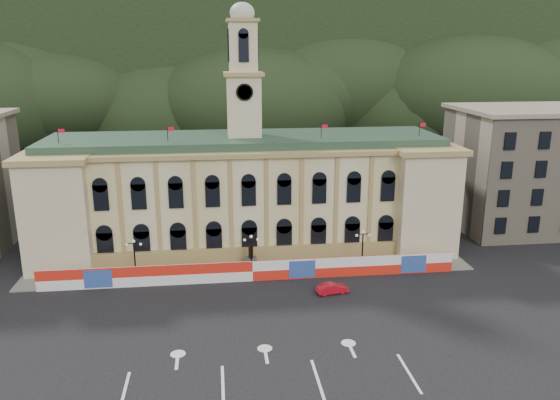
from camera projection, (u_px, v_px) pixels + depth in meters
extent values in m
plane|color=black|center=(264.00, 346.00, 51.40)|extent=(260.00, 260.00, 0.00)
cube|color=black|center=(225.00, 65.00, 169.86)|extent=(230.00, 70.00, 44.00)
cube|color=#595651|center=(352.00, 38.00, 152.62)|extent=(22.00, 8.00, 14.00)
cube|color=#595651|center=(42.00, 53.00, 142.21)|extent=(16.00, 7.00, 10.00)
cube|color=beige|center=(245.00, 197.00, 76.31)|extent=(55.00, 15.00, 14.00)
cube|color=#A68C51|center=(250.00, 256.00, 70.40)|extent=(56.00, 0.80, 2.40)
cube|color=#A68C51|center=(245.00, 145.00, 74.35)|extent=(56.20, 16.20, 0.60)
cube|color=#2D4B36|center=(244.00, 140.00, 74.17)|extent=(53.00, 13.00, 1.20)
cube|color=beige|center=(70.00, 204.00, 72.64)|extent=(8.00, 17.00, 14.00)
cube|color=beige|center=(410.00, 194.00, 78.06)|extent=(8.00, 17.00, 14.00)
cube|color=beige|center=(244.00, 106.00, 72.93)|extent=(4.40, 4.40, 8.00)
cube|color=#A68C51|center=(243.00, 74.00, 71.81)|extent=(5.20, 5.20, 0.50)
cube|color=beige|center=(243.00, 48.00, 70.93)|extent=(3.60, 3.60, 6.50)
cube|color=#A68C51|center=(242.00, 20.00, 70.02)|extent=(4.20, 4.20, 0.40)
cylinder|color=black|center=(245.00, 92.00, 70.20)|extent=(2.20, 0.20, 2.20)
ellipsoid|color=beige|center=(242.00, 13.00, 69.78)|extent=(3.20, 3.20, 2.72)
cube|color=tan|center=(524.00, 170.00, 83.60)|extent=(20.00, 16.00, 18.00)
cube|color=gray|center=(532.00, 109.00, 81.11)|extent=(21.00, 17.00, 0.60)
cube|color=red|center=(253.00, 271.00, 65.41)|extent=(50.00, 0.25, 2.50)
cube|color=#304FA2|center=(98.00, 279.00, 63.20)|extent=(3.20, 0.05, 2.20)
cube|color=#304FA2|center=(302.00, 269.00, 65.97)|extent=(3.20, 0.05, 2.20)
cube|color=#304FA2|center=(414.00, 264.00, 67.58)|extent=(3.20, 0.05, 2.20)
cube|color=slate|center=(251.00, 271.00, 68.36)|extent=(56.00, 5.50, 0.16)
cube|color=#595651|center=(251.00, 264.00, 68.38)|extent=(1.40, 1.40, 1.80)
cylinder|color=black|center=(251.00, 252.00, 67.92)|extent=(0.60, 0.60, 1.60)
sphere|color=black|center=(251.00, 245.00, 67.68)|extent=(0.44, 0.44, 0.44)
cylinder|color=black|center=(136.00, 279.00, 66.01)|extent=(0.44, 0.44, 0.30)
cylinder|color=black|center=(135.00, 261.00, 65.40)|extent=(0.18, 0.18, 4.80)
cube|color=black|center=(134.00, 243.00, 64.79)|extent=(1.60, 0.08, 0.08)
sphere|color=silver|center=(127.00, 245.00, 64.73)|extent=(0.36, 0.36, 0.36)
sphere|color=silver|center=(141.00, 244.00, 64.92)|extent=(0.36, 0.36, 0.36)
sphere|color=silver|center=(133.00, 241.00, 64.72)|extent=(0.40, 0.40, 0.40)
cylinder|color=black|center=(252.00, 273.00, 67.62)|extent=(0.44, 0.44, 0.30)
cylinder|color=black|center=(251.00, 256.00, 67.02)|extent=(0.18, 0.18, 4.80)
cube|color=black|center=(251.00, 239.00, 66.40)|extent=(1.60, 0.08, 0.08)
sphere|color=silver|center=(245.00, 240.00, 66.35)|extent=(0.36, 0.36, 0.36)
sphere|color=silver|center=(258.00, 239.00, 66.53)|extent=(0.36, 0.36, 0.36)
sphere|color=silver|center=(251.00, 237.00, 66.33)|extent=(0.40, 0.40, 0.40)
cylinder|color=black|center=(362.00, 268.00, 69.23)|extent=(0.44, 0.44, 0.30)
cylinder|color=black|center=(362.00, 251.00, 68.63)|extent=(0.18, 0.18, 4.80)
cube|color=black|center=(363.00, 234.00, 68.02)|extent=(1.60, 0.08, 0.08)
sphere|color=silver|center=(357.00, 235.00, 67.96)|extent=(0.36, 0.36, 0.36)
sphere|color=silver|center=(369.00, 235.00, 68.15)|extent=(0.36, 0.36, 0.36)
sphere|color=silver|center=(363.00, 232.00, 67.95)|extent=(0.40, 0.40, 0.40)
imported|color=red|center=(332.00, 288.00, 62.24)|extent=(2.48, 4.11, 1.22)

